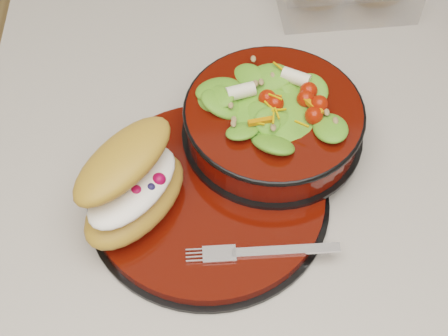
{
  "coord_description": "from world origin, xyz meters",
  "views": [
    {
      "loc": [
        -0.32,
        -0.55,
        1.55
      ],
      "look_at": [
        -0.3,
        -0.11,
        0.94
      ],
      "focal_mm": 50.0,
      "sensor_mm": 36.0,
      "label": 1
    }
  ],
  "objects_px": {
    "salad_bowl": "(274,116)",
    "fork": "(266,251)",
    "dinner_plate": "(209,197)",
    "croissant": "(133,184)",
    "island_counter": "(374,260)"
  },
  "relations": [
    {
      "from": "dinner_plate",
      "to": "croissant",
      "type": "distance_m",
      "value": 0.1
    },
    {
      "from": "salad_bowl",
      "to": "fork",
      "type": "bearing_deg",
      "value": -97.5
    },
    {
      "from": "island_counter",
      "to": "dinner_plate",
      "type": "distance_m",
      "value": 0.57
    },
    {
      "from": "island_counter",
      "to": "dinner_plate",
      "type": "relative_size",
      "value": 4.19
    },
    {
      "from": "salad_bowl",
      "to": "dinner_plate",
      "type": "bearing_deg",
      "value": -134.38
    },
    {
      "from": "island_counter",
      "to": "croissant",
      "type": "distance_m",
      "value": 0.67
    },
    {
      "from": "salad_bowl",
      "to": "croissant",
      "type": "xyz_separation_m",
      "value": [
        -0.17,
        -0.1,
        0.01
      ]
    },
    {
      "from": "island_counter",
      "to": "salad_bowl",
      "type": "height_order",
      "value": "salad_bowl"
    },
    {
      "from": "dinner_plate",
      "to": "croissant",
      "type": "relative_size",
      "value": 1.62
    },
    {
      "from": "island_counter",
      "to": "fork",
      "type": "xyz_separation_m",
      "value": [
        -0.26,
        -0.22,
        0.47
      ]
    },
    {
      "from": "island_counter",
      "to": "salad_bowl",
      "type": "bearing_deg",
      "value": -168.32
    },
    {
      "from": "dinner_plate",
      "to": "croissant",
      "type": "bearing_deg",
      "value": -171.03
    },
    {
      "from": "dinner_plate",
      "to": "salad_bowl",
      "type": "height_order",
      "value": "salad_bowl"
    },
    {
      "from": "dinner_plate",
      "to": "salad_bowl",
      "type": "xyz_separation_m",
      "value": [
        0.08,
        0.09,
        0.05
      ]
    },
    {
      "from": "island_counter",
      "to": "croissant",
      "type": "relative_size",
      "value": 6.78
    }
  ]
}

